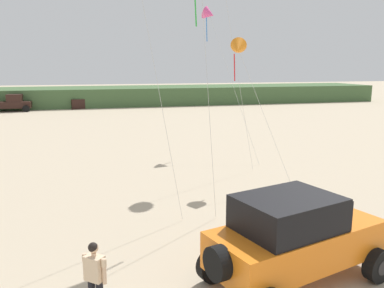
# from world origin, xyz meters

# --- Properties ---
(dune_ridge) EXTENTS (90.00, 9.15, 2.34)m
(dune_ridge) POSITION_xyz_m (-5.40, 50.72, 1.17)
(dune_ridge) COLOR #426038
(dune_ridge) RESTS_ON ground_plane
(jeep) EXTENTS (5.02, 3.46, 2.26)m
(jeep) POSITION_xyz_m (3.63, 3.88, 1.20)
(jeep) COLOR orange
(jeep) RESTS_ON ground_plane
(person_watching) EXTENTS (0.50, 0.47, 1.67)m
(person_watching) POSITION_xyz_m (-1.09, 3.76, 0.94)
(person_watching) COLOR #DBB28E
(person_watching) RESTS_ON ground_plane
(distant_pickup) EXTENTS (4.65, 2.47, 1.98)m
(distant_pickup) POSITION_xyz_m (-9.74, 45.59, 0.94)
(distant_pickup) COLOR black
(distant_pickup) RESTS_ON ground_plane
(distant_sedan) EXTENTS (4.50, 2.77, 1.20)m
(distant_sedan) POSITION_xyz_m (-1.22, 47.10, 0.60)
(distant_sedan) COLOR black
(distant_sedan) RESTS_ON ground_plane
(kite_pink_ribbon) EXTENTS (1.76, 6.14, 8.83)m
(kite_pink_ribbon) POSITION_xyz_m (6.45, 20.35, 8.36)
(kite_pink_ribbon) COLOR #E04C93
(kite_pink_ribbon) RESTS_ON ground_plane
(kite_blue_swept) EXTENTS (2.23, 3.10, 6.53)m
(kite_blue_swept) POSITION_xyz_m (5.47, 12.73, 5.99)
(kite_blue_swept) COLOR orange
(kite_blue_swept) RESTS_ON ground_plane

